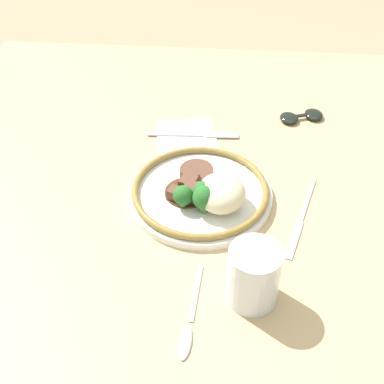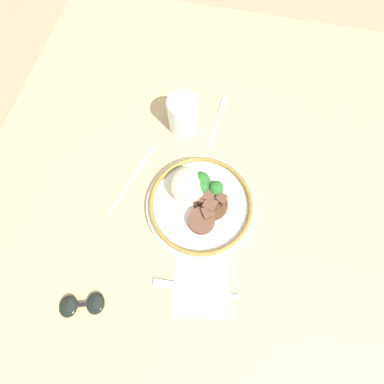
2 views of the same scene
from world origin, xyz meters
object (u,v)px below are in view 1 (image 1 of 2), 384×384
at_px(knife, 301,219).
at_px(spoon, 189,330).
at_px(plate, 203,192).
at_px(sunglasses, 301,116).
at_px(fork, 202,135).
at_px(juice_glass, 253,278).

distance_m(knife, spoon, 0.29).
bearing_deg(spoon, knife, 147.79).
height_order(plate, spoon, plate).
bearing_deg(sunglasses, fork, -86.99).
bearing_deg(knife, plate, -84.65).
height_order(plate, fork, plate).
bearing_deg(plate, spoon, -0.29).
xyz_separation_m(plate, juice_glass, (0.20, 0.09, 0.02)).
relative_size(plate, sunglasses, 2.46).
height_order(fork, spoon, same).
relative_size(spoon, sunglasses, 1.61).
relative_size(plate, fork, 1.36).
bearing_deg(sunglasses, juice_glass, -30.98).
xyz_separation_m(knife, spoon, (0.24, -0.17, 0.00)).
bearing_deg(fork, juice_glass, -79.19).
xyz_separation_m(fork, sunglasses, (-0.08, 0.21, 0.00)).
bearing_deg(spoon, juice_glass, 131.30).
relative_size(plate, spoon, 1.53).
height_order(fork, knife, fork).
bearing_deg(juice_glass, knife, 153.03).
distance_m(plate, spoon, 0.27).
distance_m(fork, knife, 0.30).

